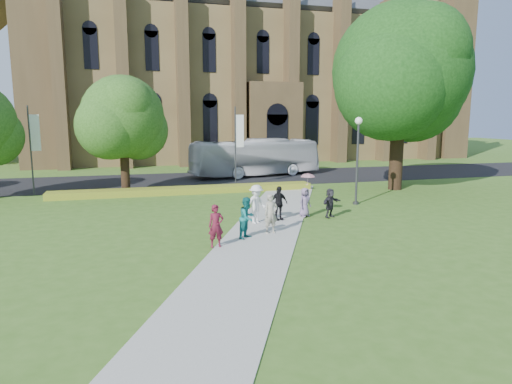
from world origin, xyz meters
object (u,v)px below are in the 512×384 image
object	(u,v)px
pedestrian_0	(216,226)
tour_coach	(255,157)
large_tree	(400,72)
streetlamp	(358,150)

from	to	relation	value
pedestrian_0	tour_coach	bearing A→B (deg)	68.79
large_tree	tour_coach	bearing A→B (deg)	128.06
tour_coach	pedestrian_0	size ratio (longest dim) A/B	6.80
streetlamp	pedestrian_0	xyz separation A→B (m)	(-9.88, -6.97, -2.39)
streetlamp	tour_coach	xyz separation A→B (m)	(-2.35, 14.53, -1.63)
tour_coach	pedestrian_0	bearing A→B (deg)	149.05
large_tree	tour_coach	size ratio (longest dim) A/B	1.12
large_tree	pedestrian_0	distance (m)	20.58
tour_coach	pedestrian_0	world-z (taller)	tour_coach
streetlamp	tour_coach	world-z (taller)	streetlamp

